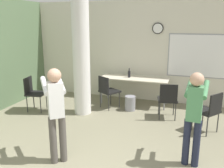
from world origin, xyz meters
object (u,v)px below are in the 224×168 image
object	(u,v)px
chair_mid_room	(209,109)
chair_by_left_wall	(33,91)
person_playing_front	(56,108)
person_playing_side	(194,112)
folding_table	(134,80)
chair_table_left	(108,90)
bottle_on_table	(129,74)
chair_table_right	(168,98)

from	to	relation	value
chair_mid_room	chair_by_left_wall	xyz separation A→B (m)	(-4.20, -0.01, 0.00)
person_playing_front	person_playing_side	size ratio (longest dim) A/B	1.03
folding_table	person_playing_front	distance (m)	3.28
chair_mid_room	person_playing_side	xyz separation A→B (m)	(-0.31, -1.33, 0.39)
chair_by_left_wall	person_playing_front	size ratio (longest dim) A/B	0.55
chair_table_left	person_playing_side	world-z (taller)	person_playing_side
chair_mid_room	person_playing_front	size ratio (longest dim) A/B	0.55
folding_table	person_playing_side	bearing A→B (deg)	-59.18
bottle_on_table	chair_mid_room	distance (m)	2.44
chair_table_right	person_playing_side	world-z (taller)	person_playing_side
chair_mid_room	chair_table_left	size ratio (longest dim) A/B	1.00
folding_table	person_playing_side	world-z (taller)	person_playing_side
chair_table_left	person_playing_side	bearing A→B (deg)	-43.87
chair_mid_room	chair_table_left	bearing A→B (deg)	163.38
person_playing_side	folding_table	bearing A→B (deg)	120.82
person_playing_side	bottle_on_table	bearing A→B (deg)	123.11
chair_by_left_wall	chair_table_right	size ratio (longest dim) A/B	1.00
chair_table_right	person_playing_side	size ratio (longest dim) A/B	0.57
chair_by_left_wall	chair_table_right	world-z (taller)	same
chair_table_left	chair_by_left_wall	world-z (taller)	same
folding_table	chair_mid_room	xyz separation A→B (m)	(1.88, -1.31, -0.18)
folding_table	bottle_on_table	world-z (taller)	bottle_on_table
chair_table_right	bottle_on_table	bearing A→B (deg)	144.42
chair_table_right	chair_mid_room	bearing A→B (deg)	-29.15
chair_by_left_wall	chair_table_right	xyz separation A→B (m)	(3.31, 0.50, 0.00)
chair_mid_room	chair_table_right	bearing A→B (deg)	150.85
person_playing_side	chair_by_left_wall	bearing A→B (deg)	161.21
bottle_on_table	person_playing_side	world-z (taller)	person_playing_side
folding_table	chair_table_left	size ratio (longest dim) A/B	2.13
folding_table	chair_table_right	size ratio (longest dim) A/B	2.13
chair_by_left_wall	bottle_on_table	bearing A→B (deg)	31.43
bottle_on_table	chair_table_right	size ratio (longest dim) A/B	0.30
chair_table_left	chair_by_left_wall	distance (m)	1.89
folding_table	chair_table_left	bearing A→B (deg)	-134.66
folding_table	chair_by_left_wall	size ratio (longest dim) A/B	2.13
bottle_on_table	chair_table_left	xyz separation A→B (m)	(-0.42, -0.58, -0.33)
bottle_on_table	folding_table	bearing A→B (deg)	-1.77
chair_by_left_wall	person_playing_front	distance (m)	2.67
folding_table	chair_mid_room	world-z (taller)	chair_mid_room
bottle_on_table	chair_mid_room	size ratio (longest dim) A/B	0.30
person_playing_side	person_playing_front	bearing A→B (deg)	-164.07
chair_mid_room	person_playing_side	distance (m)	1.42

